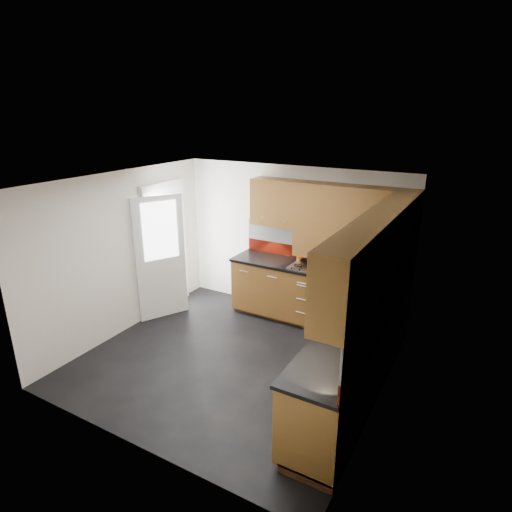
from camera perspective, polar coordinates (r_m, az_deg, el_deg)
The scene contains 14 objects.
room at distance 5.30m, azimuth -3.23°, elevation 0.13°, with size 4.00×3.80×2.64m.
base_cabinets at distance 5.89m, azimuth 9.73°, elevation -9.35°, with size 2.70×3.20×0.95m.
countertop at distance 5.67m, azimuth 9.83°, elevation -5.10°, with size 2.72×3.22×0.04m.
backsplash at distance 5.70m, azimuth 12.86°, elevation -2.03°, with size 2.70×3.20×0.54m.
upper_cabinets at distance 5.39m, azimuth 12.41°, elevation 3.81°, with size 2.50×3.20×0.72m.
extractor_hood at distance 6.56m, azimuth 7.85°, elevation 1.73°, with size 0.60×0.33×0.40m, color #593513.
glass_cabinet at distance 5.54m, azimuth 18.07°, elevation 4.01°, with size 0.32×0.80×0.66m.
back_door at distance 7.04m, azimuth -12.15°, elevation 0.57°, with size 0.42×1.19×2.04m.
gas_hob at distance 6.52m, azimuth 7.18°, elevation -1.37°, with size 0.57×0.50×0.04m.
utensil_pot at distance 6.76m, azimuth 5.96°, elevation 0.17°, with size 0.12×0.12×0.43m.
toaster at distance 6.48m, azimuth 12.80°, elevation -1.07°, with size 0.33×0.27×0.20m.
food_processor at distance 5.49m, azimuth 15.15°, elevation -4.60°, with size 0.18×0.18×0.29m.
paper_towel at distance 5.03m, azimuth 14.14°, elevation -6.96°, with size 0.11×0.11×0.24m, color white.
orange_cloth at distance 5.87m, azimuth 15.83°, elevation -4.43°, with size 0.13×0.11×0.01m, color red.
Camera 1 is at (2.72, -4.21, 3.22)m, focal length 30.00 mm.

